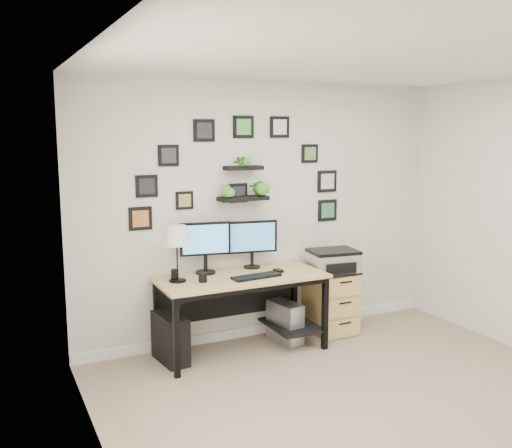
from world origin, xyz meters
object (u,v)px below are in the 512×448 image
pc_tower_black (170,338)px  printer (333,260)px  monitor_left (205,244)px  mug (203,277)px  desk (243,287)px  monitor_right (252,240)px  table_lamp (177,237)px  pc_tower_grey (285,322)px  file_cabinet (331,301)px

pc_tower_black → printer: bearing=-6.7°
monitor_left → pc_tower_black: bearing=-158.0°
mug → desk: bearing=11.7°
desk → monitor_left: bearing=148.1°
monitor_right → mug: size_ratio=5.87×
mug → table_lamp: bearing=148.9°
monitor_right → mug: 0.74m
mug → pc_tower_grey: size_ratio=0.20×
desk → monitor_left: 0.55m
monitor_left → mug: size_ratio=5.73×
file_cabinet → monitor_left: bearing=174.3°
pc_tower_black → printer: size_ratio=0.85×
file_cabinet → printer: bearing=-101.6°
monitor_right → desk: bearing=-133.0°
desk → table_lamp: size_ratio=3.10×
monitor_right → mug: monitor_right is taller
mug → pc_tower_grey: (0.91, 0.10, -0.59)m
mug → printer: printer is taller
monitor_left → pc_tower_grey: monitor_left is taller
desk → mug: 0.48m
monitor_right → pc_tower_grey: bearing=-36.5°
monitor_right → file_cabinet: monitor_right is taller
file_cabinet → desk: bearing=-176.8°
monitor_right → pc_tower_black: monitor_right is taller
pc_tower_black → pc_tower_grey: pc_tower_black is taller
pc_tower_black → file_cabinet: (1.77, 0.04, 0.11)m
monitor_right → pc_tower_grey: monitor_right is taller
table_lamp → file_cabinet: table_lamp is taller
desk → printer: size_ratio=3.04×
monitor_right → printer: monitor_right is taller
monitor_right → monitor_left: bearing=-178.5°
pc_tower_black → pc_tower_grey: size_ratio=1.03×
table_lamp → file_cabinet: (1.69, 0.03, -0.83)m
file_cabinet → printer: size_ratio=1.27×
table_lamp → pc_tower_grey: size_ratio=1.19×
pc_tower_grey → file_cabinet: size_ratio=0.65×
desk → file_cabinet: bearing=3.2°
pc_tower_grey → pc_tower_black: bearing=179.2°
desk → monitor_right: monitor_right is taller
desk → file_cabinet: desk is taller
pc_tower_black → file_cabinet: bearing=-5.5°
monitor_left → monitor_right: bearing=1.5°
monitor_right → table_lamp: size_ratio=0.99×
desk → printer: printer is taller
printer → pc_tower_black: bearing=179.9°
monitor_left → file_cabinet: (1.35, -0.13, -0.71)m
pc_tower_grey → file_cabinet: bearing=5.2°
monitor_right → pc_tower_black: 1.24m
pc_tower_grey → printer: (0.57, 0.02, 0.58)m
mug → printer: size_ratio=0.17×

